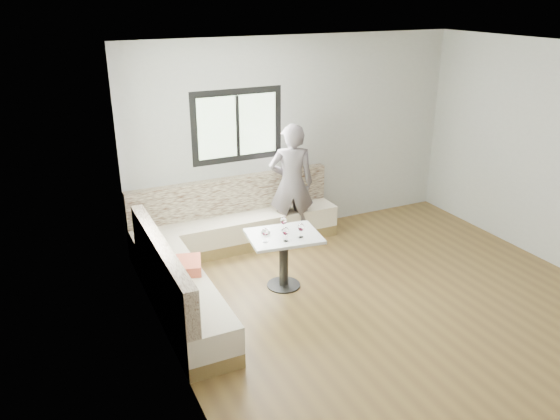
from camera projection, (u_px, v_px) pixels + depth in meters
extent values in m
cube|color=brown|center=(394.00, 305.00, 6.23)|extent=(5.00, 5.00, 0.01)
cube|color=white|center=(417.00, 52.00, 5.18)|extent=(5.00, 5.00, 0.01)
cube|color=#B7B7B2|center=(296.00, 137.00, 7.80)|extent=(5.00, 0.01, 2.80)
cube|color=#B7B7B2|center=(170.00, 232.00, 4.71)|extent=(0.01, 5.00, 2.80)
cube|color=black|center=(237.00, 126.00, 7.34)|extent=(1.30, 0.02, 1.00)
cube|color=black|center=(145.00, 175.00, 5.38)|extent=(0.02, 1.30, 1.00)
cube|color=olive|center=(238.00, 241.00, 7.65)|extent=(2.90, 0.55, 0.16)
cube|color=beige|center=(237.00, 226.00, 7.56)|extent=(2.90, 0.55, 0.29)
cube|color=beige|center=(231.00, 195.00, 7.59)|extent=(2.90, 0.14, 0.50)
cube|color=olive|center=(184.00, 309.00, 6.01)|extent=(0.55, 2.25, 0.16)
cube|color=beige|center=(183.00, 292.00, 5.92)|extent=(0.55, 2.25, 0.29)
cube|color=beige|center=(161.00, 263.00, 5.69)|extent=(0.14, 2.25, 0.50)
cube|color=#BA5943|center=(183.00, 266.00, 6.04)|extent=(0.49, 0.49, 0.12)
cylinder|color=black|center=(284.00, 285.00, 6.65)|extent=(0.41, 0.41, 0.02)
cylinder|color=black|center=(284.00, 262.00, 6.53)|extent=(0.11, 0.11, 0.64)
cube|color=silver|center=(284.00, 236.00, 6.40)|extent=(0.91, 0.75, 0.04)
imported|color=#5B5256|center=(292.00, 184.00, 7.57)|extent=(0.72, 0.59, 1.70)
cylinder|color=white|center=(265.00, 231.00, 6.43)|extent=(0.11, 0.11, 0.04)
sphere|color=black|center=(266.00, 230.00, 6.44)|extent=(0.02, 0.02, 0.02)
sphere|color=black|center=(264.00, 230.00, 6.43)|extent=(0.02, 0.02, 0.02)
sphere|color=black|center=(266.00, 231.00, 6.41)|extent=(0.02, 0.02, 0.02)
cylinder|color=white|center=(265.00, 242.00, 6.21)|extent=(0.06, 0.06, 0.01)
cylinder|color=white|center=(265.00, 239.00, 6.20)|extent=(0.01, 0.01, 0.07)
ellipsoid|color=white|center=(265.00, 232.00, 6.16)|extent=(0.08, 0.08, 0.09)
cylinder|color=#500417|center=(265.00, 234.00, 6.17)|extent=(0.05, 0.05, 0.02)
cylinder|color=white|center=(286.00, 241.00, 6.23)|extent=(0.06, 0.06, 0.01)
cylinder|color=white|center=(286.00, 238.00, 6.21)|extent=(0.01, 0.01, 0.07)
ellipsoid|color=white|center=(286.00, 231.00, 6.18)|extent=(0.08, 0.08, 0.09)
cylinder|color=#500417|center=(286.00, 233.00, 6.19)|extent=(0.05, 0.05, 0.02)
cylinder|color=white|center=(301.00, 237.00, 6.33)|extent=(0.06, 0.06, 0.01)
cylinder|color=white|center=(301.00, 234.00, 6.31)|extent=(0.01, 0.01, 0.07)
ellipsoid|color=white|center=(301.00, 227.00, 6.28)|extent=(0.08, 0.08, 0.09)
cylinder|color=#500417|center=(301.00, 229.00, 6.29)|extent=(0.05, 0.05, 0.02)
cylinder|color=white|center=(284.00, 230.00, 6.51)|extent=(0.06, 0.06, 0.01)
cylinder|color=white|center=(284.00, 227.00, 6.50)|extent=(0.01, 0.01, 0.07)
ellipsoid|color=white|center=(284.00, 221.00, 6.47)|extent=(0.08, 0.08, 0.09)
cylinder|color=#500417|center=(284.00, 222.00, 6.48)|extent=(0.05, 0.05, 0.02)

